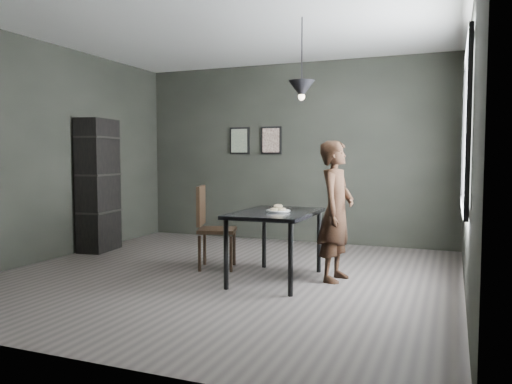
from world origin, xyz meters
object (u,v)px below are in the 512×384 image
at_px(cafe_table, 276,219).
at_px(wood_chair, 210,221).
at_px(pendant_lamp, 302,89).
at_px(shelf_unit, 98,185).
at_px(white_plate, 278,212).
at_px(woman, 336,211).

xyz_separation_m(cafe_table, wood_chair, (-0.93, 0.26, -0.11)).
bearing_deg(pendant_lamp, wood_chair, 172.16).
distance_m(wood_chair, pendant_lamp, 1.90).
relative_size(cafe_table, wood_chair, 1.21).
relative_size(wood_chair, pendant_lamp, 1.15).
distance_m(wood_chair, shelf_unit, 2.07).
xyz_separation_m(white_plate, wood_chair, (-0.97, 0.32, -0.19)).
height_order(woman, shelf_unit, shelf_unit).
xyz_separation_m(woman, wood_chair, (-1.53, 0.02, -0.19)).
bearing_deg(cafe_table, shelf_unit, 166.47).
relative_size(woman, wood_chair, 1.52).
height_order(wood_chair, pendant_lamp, pendant_lamp).
height_order(white_plate, shelf_unit, shelf_unit).
xyz_separation_m(cafe_table, white_plate, (0.05, -0.05, 0.08)).
height_order(wood_chair, shelf_unit, shelf_unit).
xyz_separation_m(woman, pendant_lamp, (-0.35, -0.14, 1.30)).
distance_m(woman, pendant_lamp, 1.35).
bearing_deg(woman, shelf_unit, 89.19).
distance_m(shelf_unit, pendant_lamp, 3.41).
height_order(white_plate, woman, woman).
relative_size(white_plate, wood_chair, 0.23).
relative_size(white_plate, woman, 0.15).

